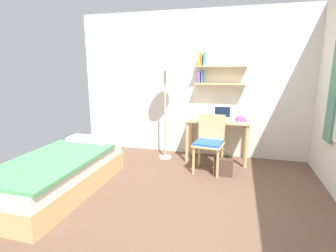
{
  "coord_description": "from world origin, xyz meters",
  "views": [
    {
      "loc": [
        0.76,
        -2.73,
        1.61
      ],
      "look_at": [
        -0.11,
        0.51,
        0.85
      ],
      "focal_mm": 27.7,
      "sensor_mm": 36.0,
      "label": 1
    }
  ],
  "objects_px": {
    "laptop": "(222,116)",
    "book_stack": "(241,119)",
    "desk_chair": "(209,140)",
    "water_bottle": "(195,113)",
    "bed": "(59,174)",
    "desk": "(217,127)",
    "handbag": "(223,166)",
    "standing_lamp": "(165,71)"
  },
  "relations": [
    {
      "from": "desk_chair",
      "to": "laptop",
      "type": "bearing_deg",
      "value": 75.96
    },
    {
      "from": "desk_chair",
      "to": "water_bottle",
      "type": "height_order",
      "value": "water_bottle"
    },
    {
      "from": "handbag",
      "to": "water_bottle",
      "type": "bearing_deg",
      "value": 132.16
    },
    {
      "from": "desk",
      "to": "laptop",
      "type": "height_order",
      "value": "laptop"
    },
    {
      "from": "desk_chair",
      "to": "standing_lamp",
      "type": "distance_m",
      "value": 1.4
    },
    {
      "from": "laptop",
      "to": "water_bottle",
      "type": "bearing_deg",
      "value": -166.8
    },
    {
      "from": "laptop",
      "to": "handbag",
      "type": "distance_m",
      "value": 0.98
    },
    {
      "from": "standing_lamp",
      "to": "handbag",
      "type": "xyz_separation_m",
      "value": [
        1.06,
        -0.52,
        -1.41
      ]
    },
    {
      "from": "book_stack",
      "to": "water_bottle",
      "type": "bearing_deg",
      "value": -178.8
    },
    {
      "from": "book_stack",
      "to": "laptop",
      "type": "bearing_deg",
      "value": 163.99
    },
    {
      "from": "desk_chair",
      "to": "handbag",
      "type": "xyz_separation_m",
      "value": [
        0.23,
        -0.14,
        -0.35
      ]
    },
    {
      "from": "bed",
      "to": "water_bottle",
      "type": "xyz_separation_m",
      "value": [
        1.52,
        1.69,
        0.61
      ]
    },
    {
      "from": "bed",
      "to": "handbag",
      "type": "xyz_separation_m",
      "value": [
        2.07,
        1.08,
        -0.1
      ]
    },
    {
      "from": "bed",
      "to": "laptop",
      "type": "height_order",
      "value": "laptop"
    },
    {
      "from": "laptop",
      "to": "book_stack",
      "type": "height_order",
      "value": "laptop"
    },
    {
      "from": "desk_chair",
      "to": "laptop",
      "type": "relative_size",
      "value": 2.97
    },
    {
      "from": "bed",
      "to": "desk_chair",
      "type": "bearing_deg",
      "value": 33.52
    },
    {
      "from": "bed",
      "to": "desk",
      "type": "bearing_deg",
      "value": 41.86
    },
    {
      "from": "desk_chair",
      "to": "book_stack",
      "type": "xyz_separation_m",
      "value": [
        0.47,
        0.49,
        0.27
      ]
    },
    {
      "from": "desk",
      "to": "desk_chair",
      "type": "distance_m",
      "value": 0.52
    },
    {
      "from": "desk_chair",
      "to": "handbag",
      "type": "bearing_deg",
      "value": -30.77
    },
    {
      "from": "book_stack",
      "to": "handbag",
      "type": "xyz_separation_m",
      "value": [
        -0.23,
        -0.63,
        -0.63
      ]
    },
    {
      "from": "handbag",
      "to": "bed",
      "type": "bearing_deg",
      "value": -152.52
    },
    {
      "from": "desk",
      "to": "laptop",
      "type": "bearing_deg",
      "value": 50.62
    },
    {
      "from": "bed",
      "to": "water_bottle",
      "type": "distance_m",
      "value": 2.35
    },
    {
      "from": "water_bottle",
      "to": "book_stack",
      "type": "bearing_deg",
      "value": 1.2
    },
    {
      "from": "desk",
      "to": "handbag",
      "type": "xyz_separation_m",
      "value": [
        0.15,
        -0.64,
        -0.46
      ]
    },
    {
      "from": "standing_lamp",
      "to": "water_bottle",
      "type": "bearing_deg",
      "value": 9.98
    },
    {
      "from": "bed",
      "to": "desk_chair",
      "type": "distance_m",
      "value": 2.22
    },
    {
      "from": "desk_chair",
      "to": "laptop",
      "type": "xyz_separation_m",
      "value": [
        0.15,
        0.58,
        0.3
      ]
    },
    {
      "from": "bed",
      "to": "desk_chair",
      "type": "xyz_separation_m",
      "value": [
        1.84,
        1.22,
        0.26
      ]
    },
    {
      "from": "desk",
      "to": "book_stack",
      "type": "relative_size",
      "value": 4.14
    },
    {
      "from": "handbag",
      "to": "standing_lamp",
      "type": "bearing_deg",
      "value": 153.84
    },
    {
      "from": "water_bottle",
      "to": "book_stack",
      "type": "xyz_separation_m",
      "value": [
        0.79,
        0.02,
        -0.08
      ]
    },
    {
      "from": "laptop",
      "to": "book_stack",
      "type": "relative_size",
      "value": 1.16
    },
    {
      "from": "desk_chair",
      "to": "book_stack",
      "type": "bearing_deg",
      "value": 46.28
    },
    {
      "from": "bed",
      "to": "book_stack",
      "type": "relative_size",
      "value": 7.7
    },
    {
      "from": "desk",
      "to": "standing_lamp",
      "type": "xyz_separation_m",
      "value": [
        -0.91,
        -0.12,
        0.95
      ]
    },
    {
      "from": "desk",
      "to": "water_bottle",
      "type": "xyz_separation_m",
      "value": [
        -0.4,
        -0.03,
        0.24
      ]
    },
    {
      "from": "handbag",
      "to": "desk_chair",
      "type": "bearing_deg",
      "value": 149.23
    },
    {
      "from": "desk_chair",
      "to": "water_bottle",
      "type": "bearing_deg",
      "value": 124.06
    },
    {
      "from": "desk_chair",
      "to": "bed",
      "type": "bearing_deg",
      "value": -146.48
    }
  ]
}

